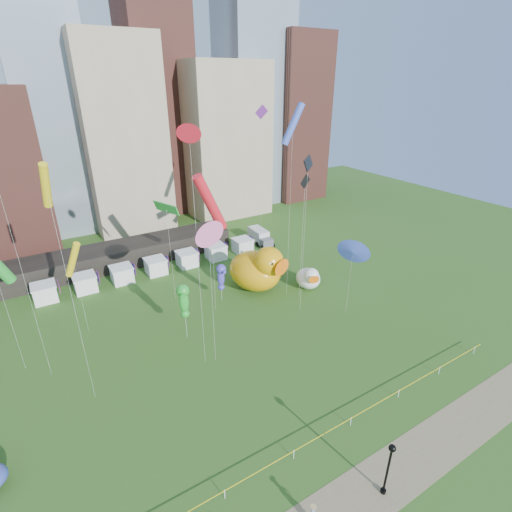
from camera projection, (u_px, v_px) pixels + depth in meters
ground at (294, 458)px, 29.91m from camera, size 160.00×160.00×0.00m
skyline at (105, 111)px, 69.15m from camera, size 101.00×23.00×68.00m
pavilion at (112, 257)px, 59.80m from camera, size 38.00×6.00×3.20m
vendor_tents at (156, 267)px, 57.75m from camera, size 33.24×2.80×2.40m
caution_tape at (294, 452)px, 29.62m from camera, size 50.00×0.06×0.90m
big_duck at (258, 269)px, 52.59m from camera, size 8.46×9.71×6.84m
small_duck at (309, 278)px, 53.48m from camera, size 4.48×5.01×3.51m
seahorse_green at (184, 299)px, 41.58m from camera, size 1.83×2.05×6.92m
seahorse_purple at (221, 275)px, 49.57m from camera, size 1.30×1.62×5.31m
lamppost at (389, 464)px, 26.19m from camera, size 0.51×0.51×4.90m
box_truck at (260, 236)px, 68.37m from camera, size 2.63×5.94×2.48m
kite_0 at (210, 203)px, 43.27m from camera, size 4.23×1.66×17.59m
kite_2 at (308, 164)px, 41.33m from camera, size 3.17×3.01×19.16m
kite_3 at (166, 208)px, 46.21m from camera, size 1.95×4.09×13.30m
kite_4 at (73, 260)px, 41.16m from camera, size 2.29×2.23×11.30m
kite_5 at (293, 124)px, 43.57m from camera, size 2.87×1.28×24.47m
kite_7 at (262, 120)px, 53.60m from camera, size 1.09×1.73×23.59m
kite_8 at (189, 135)px, 30.59m from camera, size 1.09×1.33×23.64m
kite_9 at (209, 234)px, 34.44m from camera, size 2.32×1.09×15.36m
kite_10 at (305, 187)px, 45.69m from camera, size 1.73×0.40×16.63m
kite_12 at (46, 186)px, 27.23m from camera, size 0.87×2.14×21.71m
kite_13 at (353, 252)px, 45.04m from camera, size 1.40×2.65×9.74m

